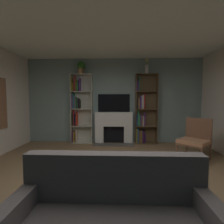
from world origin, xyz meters
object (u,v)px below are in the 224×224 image
Objects in this scene: potted_plant at (81,67)px; vase_with_flowers at (147,68)px; fireplace at (114,127)px; tv at (114,103)px; bookshelf_left at (79,108)px; armchair at (195,139)px; bookshelf_right at (143,113)px.

potted_plant is 2.13m from vase_with_flowers.
tv is (0.00, 0.10, 0.78)m from fireplace.
bookshelf_left is 2.31× the size of armchair.
bookshelf_left reaches higher than armchair.
bookshelf_left is 5.67× the size of potted_plant.
fireplace is at bearing 178.71° from vase_with_flowers.
tv is at bearing 141.09° from armchair.
fireplace is 1.30m from bookshelf_left.
bookshelf_right reaches higher than fireplace.
tv is at bearing 90.00° from fireplace.
fireplace is 2.52m from armchair.
tv is at bearing 176.21° from bookshelf_right.
bookshelf_right is 1.93m from armchair.
bookshelf_left is (-1.15, -0.06, -0.18)m from tv.
potted_plant reaches higher than armchair.
fireplace is 1.09m from bookshelf_right.
tv is 0.46× the size of bookshelf_left.
tv is 1.56m from vase_with_flowers.
potted_plant is at bearing -178.46° from bookshelf_right.
fireplace is 1.26× the size of tv.
potted_plant is at bearing 153.99° from armchair.
armchair is (1.03, -1.55, -0.51)m from bookshelf_right.
fireplace reaches higher than armchair.
fireplace is at bearing 142.83° from armchair.
vase_with_flowers reaches higher than bookshelf_left.
tv is 1.59m from potted_plant.
fireplace is 0.58× the size of bookshelf_right.
vase_with_flowers is at bearing -0.04° from potted_plant.
vase_with_flowers is (2.22, -0.06, 1.31)m from bookshelf_left.
fireplace is 1.35× the size of armchair.
bookshelf_left is at bearing 179.99° from bookshelf_right.
bookshelf_left is (-1.15, 0.03, 0.60)m from fireplace.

